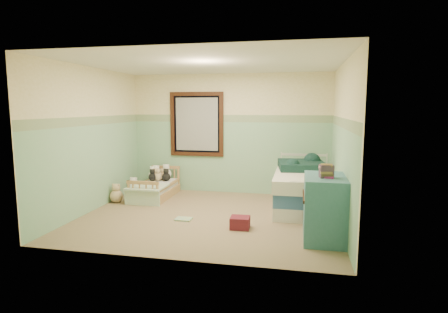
% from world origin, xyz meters
% --- Properties ---
extents(floor, '(4.20, 3.60, 0.02)m').
position_xyz_m(floor, '(0.00, 0.00, -0.01)').
color(floor, brown).
rests_on(floor, ground).
extents(ceiling, '(4.20, 3.60, 0.02)m').
position_xyz_m(ceiling, '(0.00, 0.00, 2.51)').
color(ceiling, silver).
rests_on(ceiling, wall_back).
extents(wall_back, '(4.20, 0.04, 2.50)m').
position_xyz_m(wall_back, '(0.00, 1.80, 1.25)').
color(wall_back, '#D7CB89').
rests_on(wall_back, floor).
extents(wall_front, '(4.20, 0.04, 2.50)m').
position_xyz_m(wall_front, '(0.00, -1.80, 1.25)').
color(wall_front, '#D7CB89').
rests_on(wall_front, floor).
extents(wall_left, '(0.04, 3.60, 2.50)m').
position_xyz_m(wall_left, '(-2.10, 0.00, 1.25)').
color(wall_left, '#D7CB89').
rests_on(wall_left, floor).
extents(wall_right, '(0.04, 3.60, 2.50)m').
position_xyz_m(wall_right, '(2.10, 0.00, 1.25)').
color(wall_right, '#D7CB89').
rests_on(wall_right, floor).
extents(wainscot_mint, '(4.20, 0.01, 1.50)m').
position_xyz_m(wainscot_mint, '(0.00, 1.79, 0.75)').
color(wainscot_mint, '#80BA8D').
rests_on(wainscot_mint, floor).
extents(border_strip, '(4.20, 0.01, 0.15)m').
position_xyz_m(border_strip, '(0.00, 1.79, 1.57)').
color(border_strip, '#3C6741').
rests_on(border_strip, wall_back).
extents(window_frame, '(1.16, 0.06, 1.36)m').
position_xyz_m(window_frame, '(-0.70, 1.76, 1.45)').
color(window_frame, black).
rests_on(window_frame, wall_back).
extents(window_blinds, '(0.92, 0.01, 1.12)m').
position_xyz_m(window_blinds, '(-0.70, 1.77, 1.45)').
color(window_blinds, '#B3B3AC').
rests_on(window_blinds, window_frame).
extents(toddler_bed_frame, '(0.63, 1.26, 0.16)m').
position_xyz_m(toddler_bed_frame, '(-1.38, 1.05, 0.08)').
color(toddler_bed_frame, '#9F6739').
rests_on(toddler_bed_frame, floor).
extents(toddler_mattress, '(0.58, 1.21, 0.12)m').
position_xyz_m(toddler_mattress, '(-1.38, 1.05, 0.22)').
color(toddler_mattress, white).
rests_on(toddler_mattress, toddler_bed_frame).
extents(patchwork_quilt, '(0.69, 0.63, 0.03)m').
position_xyz_m(patchwork_quilt, '(-1.38, 0.66, 0.30)').
color(patchwork_quilt, '#8DBCD7').
rests_on(patchwork_quilt, toddler_mattress).
extents(plush_bed_brown, '(0.18, 0.18, 0.18)m').
position_xyz_m(plush_bed_brown, '(-1.53, 1.55, 0.37)').
color(plush_bed_brown, brown).
rests_on(plush_bed_brown, toddler_mattress).
extents(plush_bed_white, '(0.22, 0.22, 0.22)m').
position_xyz_m(plush_bed_white, '(-1.33, 1.55, 0.39)').
color(plush_bed_white, white).
rests_on(plush_bed_white, toddler_mattress).
extents(plush_bed_tan, '(0.18, 0.18, 0.18)m').
position_xyz_m(plush_bed_tan, '(-1.48, 1.33, 0.37)').
color(plush_bed_tan, tan).
rests_on(plush_bed_tan, toddler_mattress).
extents(plush_bed_dark, '(0.18, 0.18, 0.18)m').
position_xyz_m(plush_bed_dark, '(-1.25, 1.33, 0.37)').
color(plush_bed_dark, black).
rests_on(plush_bed_dark, toddler_mattress).
extents(plush_floor_cream, '(0.24, 0.24, 0.24)m').
position_xyz_m(plush_floor_cream, '(-1.92, 1.20, 0.12)').
color(plush_floor_cream, white).
rests_on(plush_floor_cream, floor).
extents(plush_floor_tan, '(0.25, 0.25, 0.25)m').
position_xyz_m(plush_floor_tan, '(-1.95, 0.51, 0.12)').
color(plush_floor_tan, tan).
rests_on(plush_floor_tan, floor).
extents(twin_bed_frame, '(0.97, 1.94, 0.22)m').
position_xyz_m(twin_bed_frame, '(1.55, 0.86, 0.11)').
color(twin_bed_frame, silver).
rests_on(twin_bed_frame, floor).
extents(twin_boxspring, '(0.97, 1.94, 0.22)m').
position_xyz_m(twin_boxspring, '(1.55, 0.86, 0.33)').
color(twin_boxspring, '#215682').
rests_on(twin_boxspring, twin_bed_frame).
extents(twin_mattress, '(1.01, 1.98, 0.22)m').
position_xyz_m(twin_mattress, '(1.55, 0.86, 0.55)').
color(twin_mattress, '#F3ECCB').
rests_on(twin_mattress, twin_boxspring).
extents(teal_blanket, '(0.93, 0.97, 0.14)m').
position_xyz_m(teal_blanket, '(1.50, 1.16, 0.73)').
color(teal_blanket, black).
rests_on(teal_blanket, twin_mattress).
extents(dresser, '(0.55, 0.88, 0.88)m').
position_xyz_m(dresser, '(1.82, -0.70, 0.44)').
color(dresser, teal).
rests_on(dresser, floor).
extents(book_stack, '(0.20, 0.17, 0.17)m').
position_xyz_m(book_stack, '(1.82, -0.80, 0.97)').
color(book_stack, brown).
rests_on(book_stack, dresser).
extents(red_pillow, '(0.29, 0.26, 0.18)m').
position_xyz_m(red_pillow, '(0.61, -0.51, 0.09)').
color(red_pillow, '#A11E35').
rests_on(red_pillow, floor).
extents(floor_book, '(0.27, 0.21, 0.02)m').
position_xyz_m(floor_book, '(-0.35, -0.28, 0.01)').
color(floor_book, yellow).
rests_on(floor_book, floor).
extents(extra_plush_0, '(0.17, 0.17, 0.17)m').
position_xyz_m(extra_plush_0, '(-1.52, 1.27, 0.37)').
color(extra_plush_0, black).
rests_on(extra_plush_0, toddler_mattress).
extents(extra_plush_1, '(0.16, 0.16, 0.16)m').
position_xyz_m(extra_plush_1, '(-1.47, 1.35, 0.36)').
color(extra_plush_1, brown).
rests_on(extra_plush_1, toddler_mattress).
extents(extra_plush_2, '(0.21, 0.21, 0.21)m').
position_xyz_m(extra_plush_2, '(-1.50, 1.41, 0.39)').
color(extra_plush_2, white).
rests_on(extra_plush_2, toddler_mattress).
extents(extra_plush_3, '(0.20, 0.20, 0.20)m').
position_xyz_m(extra_plush_3, '(-1.56, 1.38, 0.38)').
color(extra_plush_3, white).
rests_on(extra_plush_3, toddler_mattress).
extents(extra_plush_4, '(0.16, 0.16, 0.16)m').
position_xyz_m(extra_plush_4, '(-1.37, 1.48, 0.36)').
color(extra_plush_4, tan).
rests_on(extra_plush_4, toddler_mattress).
extents(extra_plush_5, '(0.17, 0.17, 0.17)m').
position_xyz_m(extra_plush_5, '(-1.42, 1.32, 0.37)').
color(extra_plush_5, tan).
rests_on(extra_plush_5, toddler_mattress).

